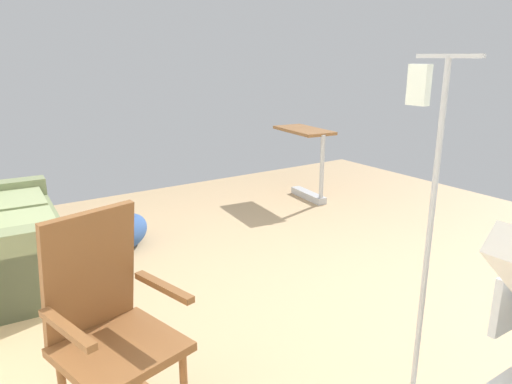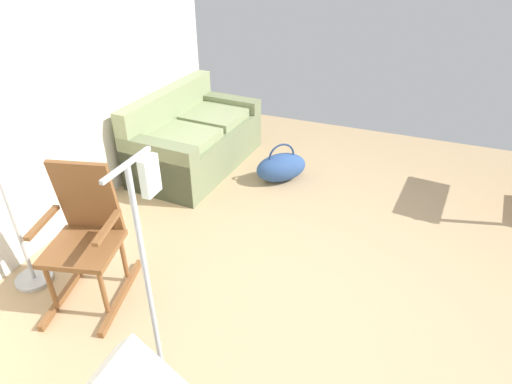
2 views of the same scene
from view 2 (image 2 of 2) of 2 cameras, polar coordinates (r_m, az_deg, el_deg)
The scene contains 5 objects.
ground_plane at distance 3.38m, azimuth 10.54°, elevation -14.46°, with size 6.64×6.64×0.00m, color tan.
back_wall at distance 3.86m, azimuth -28.61°, elevation 11.98°, with size 5.51×0.10×2.70m, color silver.
couch at distance 5.02m, azimuth -7.97°, elevation 6.60°, with size 1.65×0.95×0.85m.
rocking_chair at distance 3.36m, azimuth -21.14°, elevation -5.30°, with size 0.85×0.64×1.05m.
duffel_bag at distance 4.74m, azimuth 3.28°, elevation 3.24°, with size 0.62×0.62×0.43m.
Camera 2 is at (-2.36, -0.28, 2.41)m, focal length 30.91 mm.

